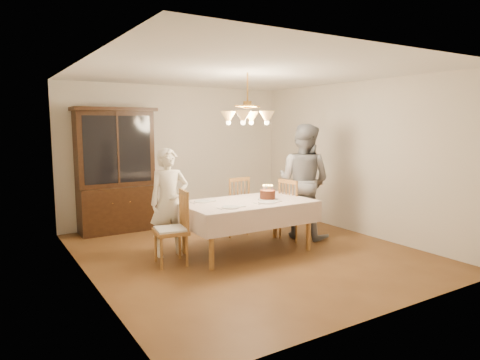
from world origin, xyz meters
TOP-DOWN VIEW (x-y plane):
  - ground at (0.00, 0.00)m, footprint 5.00×5.00m
  - room_shell at (0.00, 0.00)m, footprint 5.00×5.00m
  - dining_table at (0.00, 0.00)m, footprint 1.90×1.10m
  - china_hutch at (-1.27, 2.25)m, footprint 1.38×0.54m
  - chair_far_side at (0.35, 0.97)m, footprint 0.46×0.45m
  - chair_left_end at (-1.17, 0.06)m, footprint 0.48×0.50m
  - chair_right_end at (1.04, 0.17)m, footprint 0.47×0.49m
  - elderly_woman at (-1.04, 0.44)m, footprint 0.60×0.43m
  - adult_in_grey at (1.25, 0.22)m, footprint 1.02×1.13m
  - birthday_cake at (0.34, -0.04)m, footprint 0.30×0.30m
  - place_setting_near_left at (-0.44, -0.29)m, footprint 0.39×0.24m
  - place_setting_near_right at (0.19, -0.25)m, footprint 0.41×0.26m
  - place_setting_far_left at (-0.57, 0.30)m, footprint 0.37×0.23m
  - chandelier at (-0.00, -0.00)m, footprint 0.62×0.62m

SIDE VIEW (x-z plane):
  - ground at x=0.00m, z-range 0.00..0.00m
  - chair_far_side at x=0.35m, z-range -0.06..0.94m
  - chair_right_end at x=1.04m, z-range -0.06..0.94m
  - chair_left_end at x=-1.17m, z-range -0.05..0.95m
  - dining_table at x=0.00m, z-range 0.30..1.06m
  - place_setting_far_left at x=-0.57m, z-range 0.76..0.77m
  - place_setting_near_left at x=-0.44m, z-range 0.76..0.77m
  - place_setting_near_right at x=0.19m, z-range 0.76..0.77m
  - elderly_woman at x=-1.04m, z-range 0.00..1.54m
  - birthday_cake at x=0.34m, z-range 0.71..0.94m
  - adult_in_grey at x=1.25m, z-range 0.00..1.88m
  - china_hutch at x=-1.27m, z-range -0.04..2.12m
  - room_shell at x=0.00m, z-range -0.92..4.08m
  - chandelier at x=0.00m, z-range 1.61..2.34m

